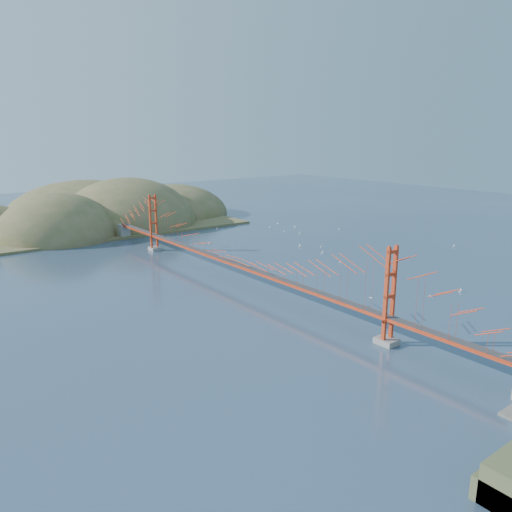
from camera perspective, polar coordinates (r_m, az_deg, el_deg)
ground at (r=81.18m, az=-2.13°, el=-3.18°), size 320.00×320.00×0.00m
bridge at (r=79.56m, az=-2.25°, el=1.68°), size 2.20×94.40×12.00m
far_headlands at (r=142.12m, az=-17.53°, el=3.57°), size 84.00×58.00×25.00m
sailboat_12 at (r=127.69m, az=-4.46°, el=3.14°), size 0.58×0.52×0.66m
sailboat_7 at (r=128.84m, az=1.58°, el=3.26°), size 0.50×0.46×0.56m
sailboat_6 at (r=83.24m, az=22.33°, el=-3.70°), size 0.58×0.58×0.65m
sailboat_11 at (r=115.68m, az=21.70°, el=1.06°), size 0.55×0.55×0.58m
sailboat_17 at (r=129.90m, az=4.47°, el=3.32°), size 0.52×0.44×0.59m
sailboat_15 at (r=135.49m, az=2.51°, el=3.78°), size 0.49×0.57×0.65m
sailboat_10 at (r=79.25m, az=19.34°, el=-4.29°), size 0.58×0.58×0.64m
sailboat_16 at (r=102.53m, az=-3.52°, el=0.50°), size 0.61×0.61×0.65m
sailboat_9 at (r=121.91m, az=5.00°, el=2.62°), size 0.68×0.68×0.72m
sailboat_14 at (r=107.84m, az=7.43°, el=1.07°), size 0.63×0.63×0.66m
sailboat_1 at (r=102.11m, az=7.60°, el=0.35°), size 0.68×0.68×0.74m
sailboat_2 at (r=95.41m, az=9.63°, el=-0.69°), size 0.59×0.59×0.62m
sailboat_5 at (r=105.57m, az=15.19°, el=0.43°), size 0.51×0.62×0.72m
sailboat_8 at (r=107.86m, az=5.03°, el=1.14°), size 0.61×0.56×0.69m
sailboat_0 at (r=76.10m, az=13.00°, el=-4.60°), size 0.48×0.50×0.57m
sailboat_3 at (r=110.89m, az=-5.35°, el=1.48°), size 0.50×0.50×0.56m
sailboat_extra_0 at (r=128.16m, az=9.45°, el=3.03°), size 0.55×0.55×0.59m
sailboat_extra_1 at (r=124.07m, az=3.27°, el=2.84°), size 0.55×0.55×0.60m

